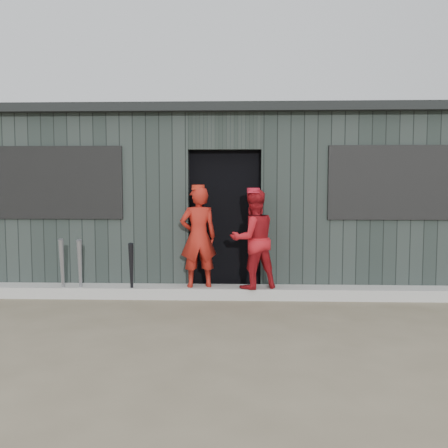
{
  "coord_description": "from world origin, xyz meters",
  "views": [
    {
      "loc": [
        0.24,
        -4.81,
        1.54
      ],
      "look_at": [
        0.0,
        1.8,
        1.0
      ],
      "focal_mm": 40.0,
      "sensor_mm": 36.0,
      "label": 1
    }
  ],
  "objects_px": {
    "player_grey_back": "(268,245)",
    "dugout": "(228,199)",
    "bat_mid": "(80,269)",
    "bat_left": "(62,269)",
    "bat_right": "(131,271)",
    "player_red_left": "(198,237)",
    "player_red_right": "(253,239)"
  },
  "relations": [
    {
      "from": "player_grey_back",
      "to": "dugout",
      "type": "bearing_deg",
      "value": -72.05
    },
    {
      "from": "bat_mid",
      "to": "player_grey_back",
      "type": "relative_size",
      "value": 0.64
    },
    {
      "from": "bat_left",
      "to": "bat_right",
      "type": "distance_m",
      "value": 0.92
    },
    {
      "from": "player_red_left",
      "to": "player_red_right",
      "type": "bearing_deg",
      "value": 161.54
    },
    {
      "from": "player_red_right",
      "to": "dugout",
      "type": "height_order",
      "value": "dugout"
    },
    {
      "from": "player_red_right",
      "to": "player_grey_back",
      "type": "relative_size",
      "value": 1.02
    },
    {
      "from": "bat_right",
      "to": "player_grey_back",
      "type": "bearing_deg",
      "value": 24.65
    },
    {
      "from": "dugout",
      "to": "bat_right",
      "type": "bearing_deg",
      "value": -123.04
    },
    {
      "from": "bat_right",
      "to": "player_grey_back",
      "type": "distance_m",
      "value": 2.04
    },
    {
      "from": "player_grey_back",
      "to": "dugout",
      "type": "relative_size",
      "value": 0.15
    },
    {
      "from": "player_red_left",
      "to": "bat_right",
      "type": "bearing_deg",
      "value": -2.99
    },
    {
      "from": "bat_mid",
      "to": "bat_right",
      "type": "relative_size",
      "value": 1.05
    },
    {
      "from": "bat_mid",
      "to": "player_grey_back",
      "type": "bearing_deg",
      "value": 17.59
    },
    {
      "from": "bat_mid",
      "to": "dugout",
      "type": "bearing_deg",
      "value": 43.71
    },
    {
      "from": "bat_left",
      "to": "dugout",
      "type": "distance_m",
      "value": 2.97
    },
    {
      "from": "bat_mid",
      "to": "player_red_left",
      "type": "xyz_separation_m",
      "value": [
        1.57,
        0.13,
        0.42
      ]
    },
    {
      "from": "bat_mid",
      "to": "player_red_left",
      "type": "height_order",
      "value": "player_red_left"
    },
    {
      "from": "bat_right",
      "to": "player_red_right",
      "type": "distance_m",
      "value": 1.66
    },
    {
      "from": "bat_right",
      "to": "dugout",
      "type": "bearing_deg",
      "value": 56.96
    },
    {
      "from": "player_red_left",
      "to": "dugout",
      "type": "distance_m",
      "value": 1.79
    },
    {
      "from": "player_grey_back",
      "to": "bat_left",
      "type": "bearing_deg",
      "value": 3.55
    },
    {
      "from": "bat_mid",
      "to": "player_red_right",
      "type": "distance_m",
      "value": 2.34
    },
    {
      "from": "player_red_right",
      "to": "player_grey_back",
      "type": "bearing_deg",
      "value": -130.72
    },
    {
      "from": "bat_left",
      "to": "dugout",
      "type": "relative_size",
      "value": 0.1
    },
    {
      "from": "bat_left",
      "to": "dugout",
      "type": "xyz_separation_m",
      "value": [
        2.14,
        1.86,
        0.88
      ]
    },
    {
      "from": "bat_mid",
      "to": "player_red_left",
      "type": "relative_size",
      "value": 0.61
    },
    {
      "from": "player_red_left",
      "to": "player_grey_back",
      "type": "xyz_separation_m",
      "value": [
        0.97,
        0.67,
        -0.18
      ]
    },
    {
      "from": "bat_left",
      "to": "player_red_left",
      "type": "bearing_deg",
      "value": 5.24
    },
    {
      "from": "dugout",
      "to": "bat_left",
      "type": "bearing_deg",
      "value": -138.95
    },
    {
      "from": "player_red_right",
      "to": "bat_mid",
      "type": "bearing_deg",
      "value": -21.1
    },
    {
      "from": "dugout",
      "to": "player_red_left",
      "type": "bearing_deg",
      "value": -101.45
    },
    {
      "from": "player_grey_back",
      "to": "player_red_right",
      "type": "bearing_deg",
      "value": 58.86
    }
  ]
}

